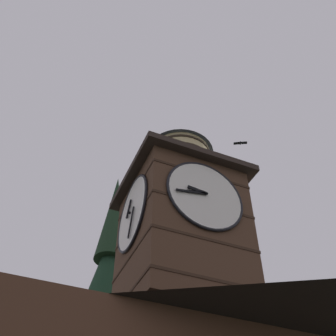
{
  "coord_description": "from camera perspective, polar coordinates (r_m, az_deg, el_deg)",
  "views": [
    {
      "loc": [
        5.09,
        10.34,
        1.77
      ],
      "look_at": [
        -0.04,
        -1.55,
        14.01
      ],
      "focal_mm": 46.7,
      "sensor_mm": 36.0,
      "label": 1
    }
  ],
  "objects": [
    {
      "name": "clock_tower",
      "position": [
        15.89,
        1.74,
        -7.49
      ],
      "size": [
        4.4,
        4.4,
        8.63
      ],
      "color": "#4C3323",
      "rests_on": "building_main"
    },
    {
      "name": "flying_bird_high",
      "position": [
        24.05,
        9.42,
        3.23
      ],
      "size": [
        0.72,
        0.49,
        0.13
      ],
      "color": "black"
    }
  ]
}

